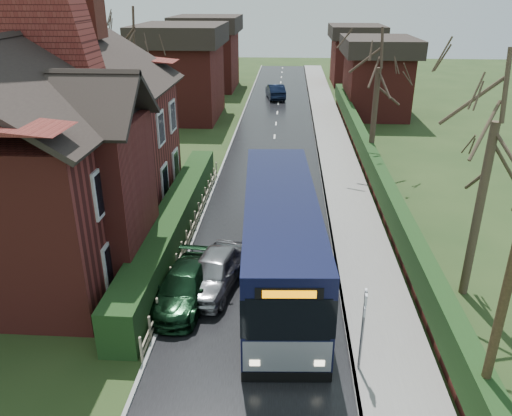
# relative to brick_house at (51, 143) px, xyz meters

# --- Properties ---
(ground) EXTENTS (140.00, 140.00, 0.00)m
(ground) POSITION_rel_brick_house_xyz_m (8.73, -4.78, -4.38)
(ground) COLOR #30411C
(ground) RESTS_ON ground
(road) EXTENTS (6.00, 100.00, 0.02)m
(road) POSITION_rel_brick_house_xyz_m (8.73, 5.22, -4.37)
(road) COLOR black
(road) RESTS_ON ground
(pavement) EXTENTS (2.50, 100.00, 0.14)m
(pavement) POSITION_rel_brick_house_xyz_m (12.98, 5.22, -4.31)
(pavement) COLOR slate
(pavement) RESTS_ON ground
(kerb_right) EXTENTS (0.12, 100.00, 0.14)m
(kerb_right) POSITION_rel_brick_house_xyz_m (11.78, 5.22, -4.31)
(kerb_right) COLOR gray
(kerb_right) RESTS_ON ground
(kerb_left) EXTENTS (0.12, 100.00, 0.10)m
(kerb_left) POSITION_rel_brick_house_xyz_m (5.68, 5.22, -4.33)
(kerb_left) COLOR gray
(kerb_left) RESTS_ON ground
(front_hedge) EXTENTS (1.20, 16.00, 1.60)m
(front_hedge) POSITION_rel_brick_house_xyz_m (4.83, 0.22, -3.58)
(front_hedge) COLOR black
(front_hedge) RESTS_ON ground
(picket_fence) EXTENTS (0.10, 16.00, 0.90)m
(picket_fence) POSITION_rel_brick_house_xyz_m (5.58, 0.22, -3.93)
(picket_fence) COLOR gray
(picket_fence) RESTS_ON ground
(right_wall_hedge) EXTENTS (0.60, 50.00, 1.80)m
(right_wall_hedge) POSITION_rel_brick_house_xyz_m (14.53, 5.22, -3.36)
(right_wall_hedge) COLOR maroon
(right_wall_hedge) RESTS_ON ground
(brick_house) EXTENTS (9.30, 14.60, 10.30)m
(brick_house) POSITION_rel_brick_house_xyz_m (0.00, 0.00, 0.00)
(brick_house) COLOR maroon
(brick_house) RESTS_ON ground
(bus) EXTENTS (3.23, 11.38, 3.42)m
(bus) POSITION_rel_brick_house_xyz_m (9.54, -2.80, -2.68)
(bus) COLOR black
(bus) RESTS_ON ground
(car_silver) EXTENTS (2.39, 4.29, 1.38)m
(car_silver) POSITION_rel_brick_house_xyz_m (7.16, -3.61, -3.69)
(car_silver) COLOR #A19FA4
(car_silver) RESTS_ON ground
(car_green) EXTENTS (2.10, 4.32, 1.21)m
(car_green) POSITION_rel_brick_house_xyz_m (6.22, -4.60, -3.77)
(car_green) COLOR black
(car_green) RESTS_ON ground
(car_distant) EXTENTS (2.27, 4.66, 1.47)m
(car_distant) POSITION_rel_brick_house_xyz_m (8.36, 31.65, -3.64)
(car_distant) COLOR black
(car_distant) RESTS_ON ground
(bus_stop_sign) EXTENTS (0.10, 0.42, 2.76)m
(bus_stop_sign) POSITION_rel_brick_house_xyz_m (11.93, -7.78, -2.56)
(bus_stop_sign) COLOR slate
(bus_stop_sign) RESTS_ON ground
(telegraph_pole) EXTENTS (0.22, 0.82, 6.38)m
(telegraph_pole) POSITION_rel_brick_house_xyz_m (14.53, -9.78, -1.15)
(telegraph_pole) COLOR #312716
(telegraph_pole) RESTS_ON ground
(tree_right_near) EXTENTS (4.20, 4.20, 9.06)m
(tree_right_near) POSITION_rel_brick_house_xyz_m (16.26, -3.34, 2.39)
(tree_right_near) COLOR #3D3124
(tree_right_near) RESTS_ON ground
(tree_right_far) EXTENTS (4.54, 4.54, 8.76)m
(tree_right_far) POSITION_rel_brick_house_xyz_m (14.73, 9.96, 2.17)
(tree_right_far) COLOR #34271F
(tree_right_far) RESTS_ON ground
(tree_house_side) EXTENTS (4.28, 4.28, 9.74)m
(tree_house_side) POSITION_rel_brick_house_xyz_m (0.01, 13.22, 2.90)
(tree_house_side) COLOR #382A21
(tree_house_side) RESTS_ON ground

